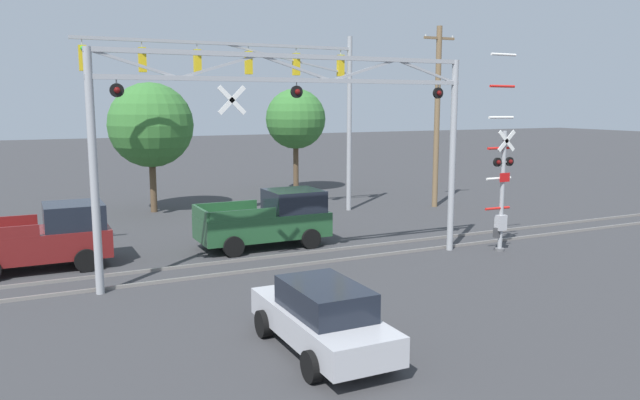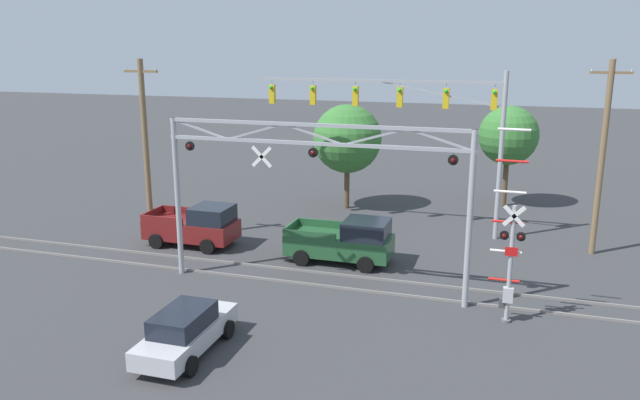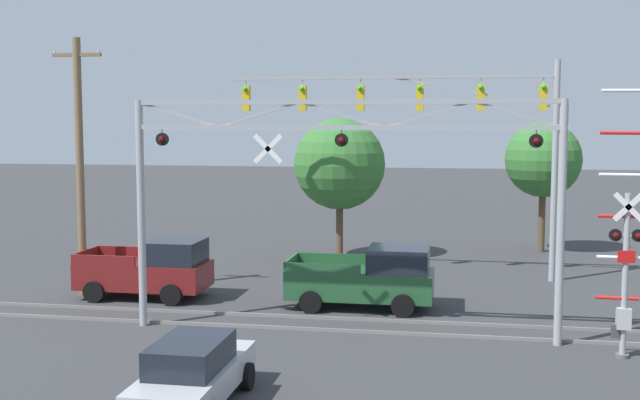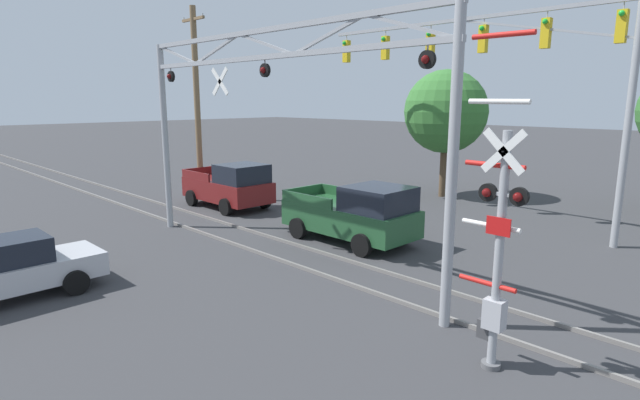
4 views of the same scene
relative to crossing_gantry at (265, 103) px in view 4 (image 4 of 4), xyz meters
name	(u,v)px [view 4 (image 4 of 4)]	position (x,y,z in m)	size (l,w,h in m)	color
rail_track_near	(276,259)	(0.01, 0.28, -4.71)	(80.00, 0.08, 0.10)	gray
rail_track_far	(310,249)	(0.01, 1.72, -4.71)	(80.00, 0.08, 0.10)	gray
crossing_gantry	(265,103)	(0.00, 0.00, 0.00)	(12.42, 0.27, 6.82)	#9EA0A5
crossing_signal_mast	(497,244)	(7.61, -0.92, -2.39)	(1.19, 0.35, 7.04)	#9EA0A5
traffic_signal_span	(516,62)	(3.06, 9.23, 1.46)	(12.84, 0.39, 8.53)	#9EA0A5
pickup_truck_lead	(355,214)	(0.41, 3.49, -3.74)	(4.81, 2.34, 2.08)	#23512D
pickup_truck_following	(230,186)	(-7.32, 3.69, -3.74)	(4.50, 2.34, 2.08)	maroon
sedan_waiting	(4,270)	(-2.26, -6.45, -3.98)	(1.90, 4.36, 1.54)	#B7B7BC
utility_pole_left	(197,103)	(-9.90, 3.73, -0.05)	(1.80, 0.28, 9.11)	brown
background_tree_far_left_verge	(446,112)	(-2.03, 12.96, -0.49)	(4.11, 4.11, 6.33)	brown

